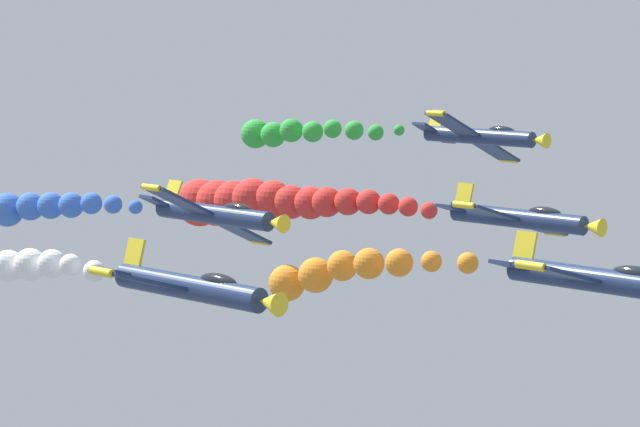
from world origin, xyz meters
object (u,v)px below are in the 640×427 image
object	(u,v)px
airplane_right_inner	(191,287)
airplane_lead	(601,280)
airplane_left_outer	(216,214)
airplane_left_inner	(520,218)
airplane_right_outer	(481,136)

from	to	relation	value
airplane_right_inner	airplane_lead	bearing A→B (deg)	133.87
airplane_lead	airplane_right_inner	size ratio (longest dim) A/B	1.00
airplane_lead	airplane_left_outer	world-z (taller)	airplane_left_outer
airplane_left_inner	airplane_right_outer	xyz separation A→B (m)	(-12.41, -12.39, 3.40)
airplane_left_outer	airplane_right_outer	world-z (taller)	airplane_right_outer
airplane_right_inner	airplane_right_outer	size ratio (longest dim) A/B	1.00
airplane_lead	airplane_left_outer	size ratio (longest dim) A/B	1.00
airplane_left_inner	airplane_right_inner	distance (m)	26.08
airplane_left_inner	airplane_left_outer	distance (m)	17.43
airplane_lead	airplane_left_inner	world-z (taller)	airplane_left_inner
airplane_left_outer	airplane_left_inner	bearing A→B (deg)	135.35
airplane_left_inner	airplane_right_outer	world-z (taller)	airplane_right_outer
airplane_lead	airplane_left_inner	xyz separation A→B (m)	(-13.59, -14.20, 0.13)
airplane_left_inner	airplane_left_outer	size ratio (longest dim) A/B	1.00
airplane_right_inner	airplane_right_outer	world-z (taller)	airplane_right_outer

